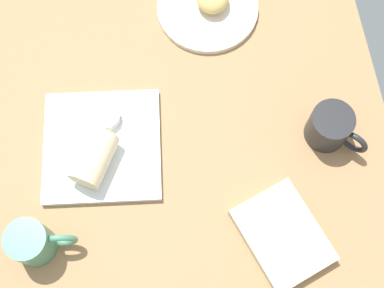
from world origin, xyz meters
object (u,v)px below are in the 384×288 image
Objects in this scene: sauce_cup at (106,117)px; second_mug at (331,127)px; square_plate at (102,144)px; round_plate at (208,8)px; breakfast_wrap at (94,158)px; book_stack at (283,236)px; coffee_mug at (33,242)px.

sauce_cup is 47.41cm from second_mug.
second_mug reaches higher than square_plate.
breakfast_wrap reaches higher than round_plate.
breakfast_wrap is 0.98× the size of second_mug.
square_plate is 42.23cm from book_stack.
breakfast_wrap is (-4.25, 1.35, 4.16)cm from square_plate.
second_mug reaches higher than breakfast_wrap.
breakfast_wrap reaches higher than sauce_cup.
round_plate is 0.96× the size of square_plate.
coffee_mug reaches higher than square_plate.
coffee_mug is at bearing 147.31° from sauce_cup.
coffee_mug is at bearing 78.55° from breakfast_wrap.
second_mug is at bearing -151.22° from breakfast_wrap.
breakfast_wrap is at bearing 140.39° from round_plate.
second_mug is (-4.13, -48.12, 3.59)cm from square_plate.
square_plate is 5.95cm from sauce_cup.
breakfast_wrap is at bearing 90.13° from second_mug.
sauce_cup is 0.51× the size of second_mug.
round_plate is 2.07× the size of second_mug.
round_plate is 45.20cm from breakfast_wrap.
second_mug is at bearing -94.91° from square_plate.
square_plate is at bearing -36.09° from coffee_mug.
round_plate is at bearing -41.95° from square_plate.
sauce_cup is (5.31, -1.68, 2.09)cm from square_plate.
second_mug reaches higher than book_stack.
book_stack is 1.99× the size of second_mug.
square_plate is at bearing 138.05° from round_plate.
round_plate is at bearing -39.76° from coffee_mug.
book_stack is at bearing 178.97° from breakfast_wrap.
breakfast_wrap reaches higher than square_plate.
round_plate is 65.38cm from coffee_mug.
sauce_cup is 29.82cm from coffee_mug.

